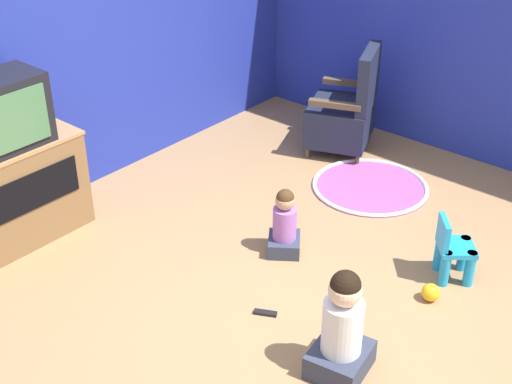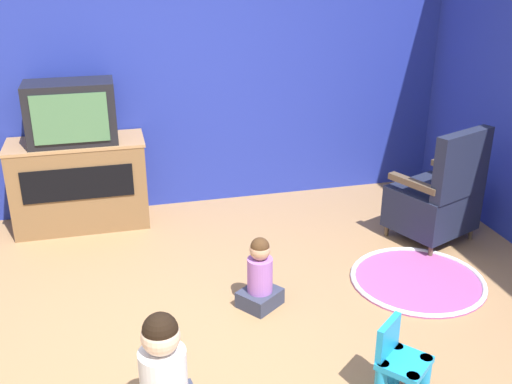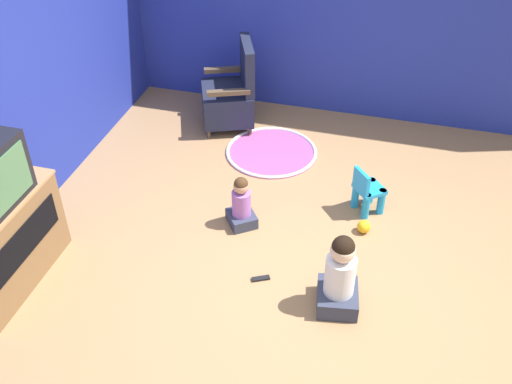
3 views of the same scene
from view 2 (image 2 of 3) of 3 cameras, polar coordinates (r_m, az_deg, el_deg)
ground_plane at (r=3.73m, az=-3.77°, el=-15.20°), size 30.00×30.00×0.00m
wall_back at (r=5.40m, az=-10.35°, el=12.45°), size 5.75×0.12×2.74m
tv_cabinet at (r=5.34m, az=-16.44°, el=0.89°), size 1.13×0.49×0.76m
television at (r=5.13m, az=-17.20°, el=7.24°), size 0.71×0.40×0.50m
black_armchair at (r=5.08m, az=16.89°, el=-0.59°), size 0.77×0.73×0.98m
yellow_kid_chair at (r=3.39m, az=13.58°, el=-16.01°), size 0.34×0.34×0.46m
play_mat at (r=4.58m, az=15.12°, el=-8.07°), size 0.98×0.98×0.04m
child_watching_left at (r=4.04m, az=0.37°, el=-8.09°), size 0.34×0.34×0.51m
child_watching_center at (r=3.09m, az=-8.75°, el=-17.56°), size 0.40×0.37×0.70m
remote_control at (r=3.78m, az=-7.94°, el=-14.60°), size 0.11×0.15×0.02m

